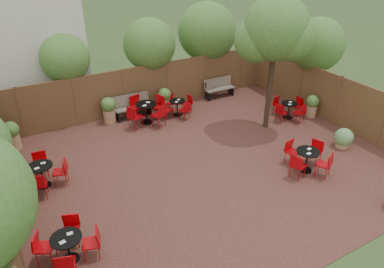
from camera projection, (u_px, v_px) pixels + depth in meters
ground at (208, 164)px, 12.16m from camera, size 80.00×80.00×0.00m
courtyard_paving at (208, 164)px, 12.15m from camera, size 12.00×10.00×0.02m
fence_back at (147, 88)px, 15.47m from camera, size 12.00×0.08×2.00m
fence_left at (6, 197)px, 9.06m from camera, size 0.08×10.00×2.00m
fence_right at (337, 101)px, 14.28m from camera, size 0.08×10.00×2.00m
neighbour_building at (7, 14)px, 14.34m from camera, size 5.00×4.00×8.00m
overhang_foliage at (138, 72)px, 12.11m from camera, size 15.82×11.03×2.76m
courtyard_tree at (276, 33)px, 12.68m from camera, size 2.55×2.45×5.03m
park_bench_left at (132, 106)px, 15.06m from camera, size 1.55×0.51×0.95m
park_bench_right at (219, 87)px, 16.95m from camera, size 1.46×0.52×0.89m
bistro_tables at (175, 141)px, 12.60m from camera, size 11.18×7.35×0.96m
planters at (142, 112)px, 14.39m from camera, size 11.69×4.24×1.08m
low_shrubs at (383, 167)px, 11.35m from camera, size 2.37×3.81×0.74m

